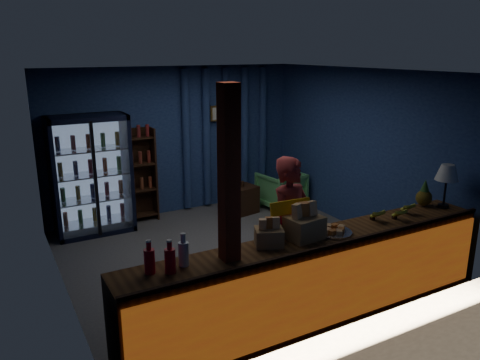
% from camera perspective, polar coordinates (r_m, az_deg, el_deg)
% --- Properties ---
extents(ground, '(4.60, 4.60, 0.00)m').
position_cam_1_polar(ground, '(6.88, -0.84, -9.01)').
color(ground, '#515154').
rests_on(ground, ground).
extents(room_walls, '(4.60, 4.60, 4.60)m').
position_cam_1_polar(room_walls, '(6.39, -0.89, 3.89)').
color(room_walls, navy).
rests_on(room_walls, ground).
extents(counter, '(4.40, 0.57, 0.99)m').
position_cam_1_polar(counter, '(5.23, 9.26, -11.80)').
color(counter, brown).
rests_on(counter, ground).
extents(support_post, '(0.16, 0.16, 2.60)m').
position_cam_1_polar(support_post, '(4.37, -1.31, -5.41)').
color(support_post, maroon).
rests_on(support_post, ground).
extents(beverage_cooler, '(1.20, 0.62, 1.90)m').
position_cam_1_polar(beverage_cooler, '(7.81, -17.77, 0.53)').
color(beverage_cooler, black).
rests_on(beverage_cooler, ground).
extents(bottle_shelf, '(0.50, 0.28, 1.60)m').
position_cam_1_polar(bottle_shelf, '(8.17, -12.07, 0.58)').
color(bottle_shelf, '#321C0F').
rests_on(bottle_shelf, ground).
extents(curtain_folds, '(1.74, 0.14, 2.50)m').
position_cam_1_polar(curtain_folds, '(8.75, -1.71, 5.31)').
color(curtain_folds, navy).
rests_on(curtain_folds, room_walls).
extents(framed_picture, '(0.36, 0.04, 0.28)m').
position_cam_1_polar(framed_picture, '(8.58, -2.49, 8.14)').
color(framed_picture, '#C48731').
rests_on(framed_picture, room_walls).
extents(shopkeeper, '(0.72, 0.58, 1.72)m').
position_cam_1_polar(shopkeeper, '(5.48, 6.20, -5.99)').
color(shopkeeper, maroon).
rests_on(shopkeeper, ground).
extents(green_chair, '(0.81, 0.83, 0.68)m').
position_cam_1_polar(green_chair, '(8.78, 5.03, -1.17)').
color(green_chair, '#61C369').
rests_on(green_chair, ground).
extents(side_table, '(0.61, 0.49, 0.59)m').
position_cam_1_polar(side_table, '(8.45, 0.17, -2.42)').
color(side_table, '#321C0F').
rests_on(side_table, ground).
extents(yellow_sign, '(0.48, 0.12, 0.38)m').
position_cam_1_polar(yellow_sign, '(5.01, 6.27, -4.63)').
color(yellow_sign, '#D9A50B').
rests_on(yellow_sign, counter).
extents(soda_bottles, '(0.42, 0.18, 0.31)m').
position_cam_1_polar(soda_bottles, '(4.29, -8.78, -9.29)').
color(soda_bottles, red).
rests_on(soda_bottles, counter).
extents(snack_box_left, '(0.40, 0.34, 0.39)m').
position_cam_1_polar(snack_box_left, '(4.97, 7.81, -5.54)').
color(snack_box_left, tan).
rests_on(snack_box_left, counter).
extents(snack_box_centre, '(0.35, 0.32, 0.30)m').
position_cam_1_polar(snack_box_centre, '(4.77, 3.54, -6.79)').
color(snack_box_centre, tan).
rests_on(snack_box_centre, counter).
extents(pastry_tray, '(0.40, 0.40, 0.07)m').
position_cam_1_polar(pastry_tray, '(5.19, 11.32, -6.12)').
color(pastry_tray, silver).
rests_on(pastry_tray, counter).
extents(banana_bunches, '(0.72, 0.28, 0.16)m').
position_cam_1_polar(banana_bunches, '(5.80, 18.14, -3.68)').
color(banana_bunches, gold).
rests_on(banana_bunches, counter).
extents(table_lamp, '(0.28, 0.28, 0.56)m').
position_cam_1_polar(table_lamp, '(6.30, 23.93, 0.65)').
color(table_lamp, black).
rests_on(table_lamp, counter).
extents(pineapple, '(0.20, 0.20, 0.34)m').
position_cam_1_polar(pineapple, '(6.34, 21.53, -1.76)').
color(pineapple, olive).
rests_on(pineapple, counter).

